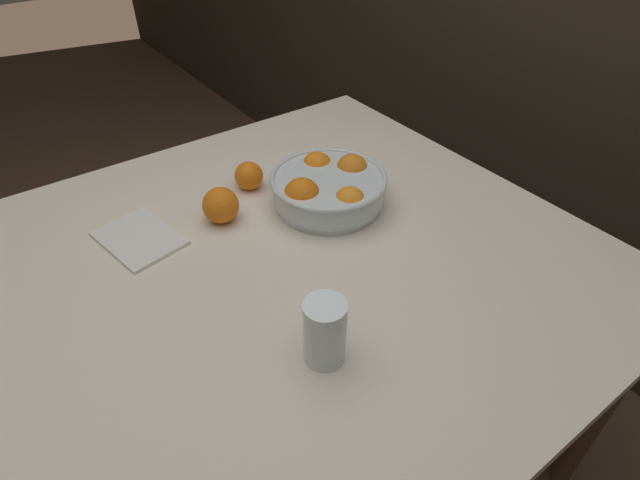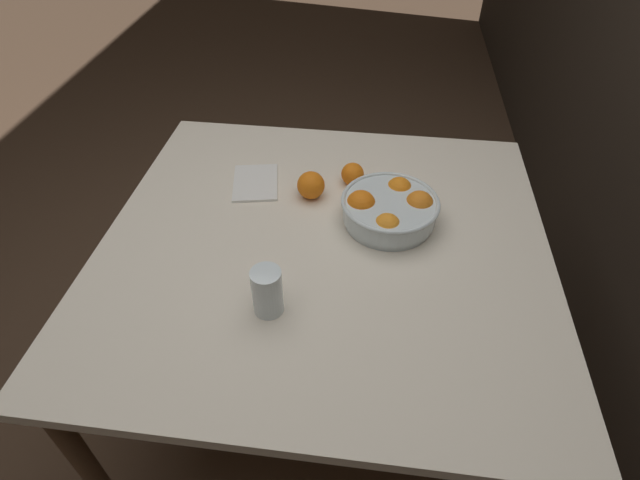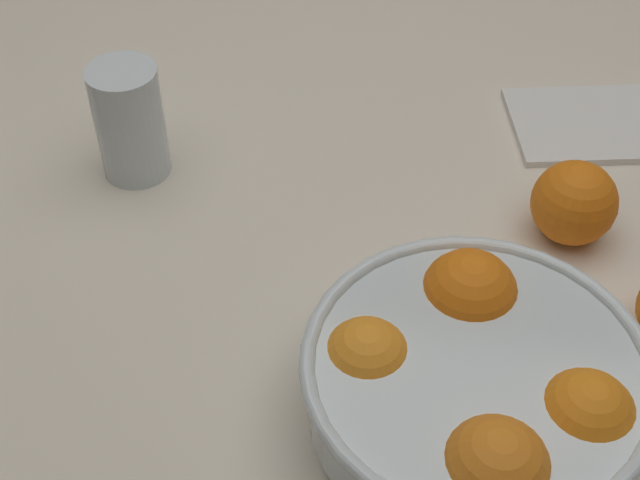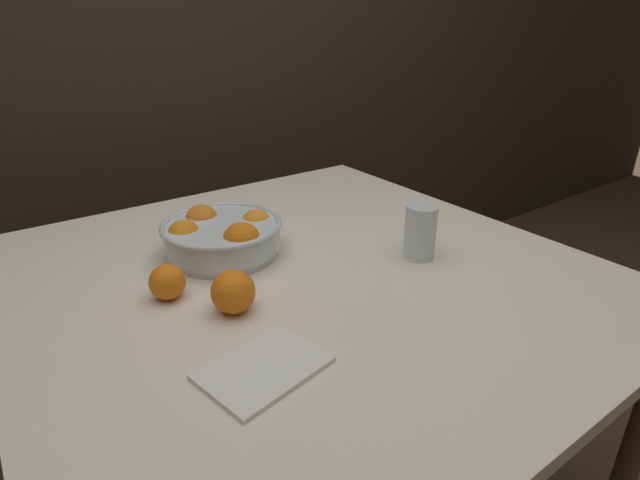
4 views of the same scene
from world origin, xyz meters
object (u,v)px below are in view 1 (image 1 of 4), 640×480
Objects in this scene: fruit_bowl at (329,188)px; juice_glass at (325,334)px; orange_loose_near_bowl at (249,176)px; orange_loose_front at (221,205)px.

fruit_bowl is 2.20× the size of juice_glass.
orange_loose_front is at bearing -55.17° from orange_loose_near_bowl.
orange_loose_near_bowl is 0.85× the size of orange_loose_front.
orange_loose_front is (-0.09, -0.23, -0.01)m from fruit_bowl.
orange_loose_near_bowl is at bearing 124.83° from orange_loose_front.
orange_loose_near_bowl is (-0.17, -0.11, -0.01)m from fruit_bowl.
juice_glass is (0.35, -0.26, 0.01)m from fruit_bowl.
juice_glass is 0.54m from orange_loose_near_bowl.
juice_glass is at bearing -4.82° from orange_loose_front.
fruit_bowl is 0.44m from juice_glass.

